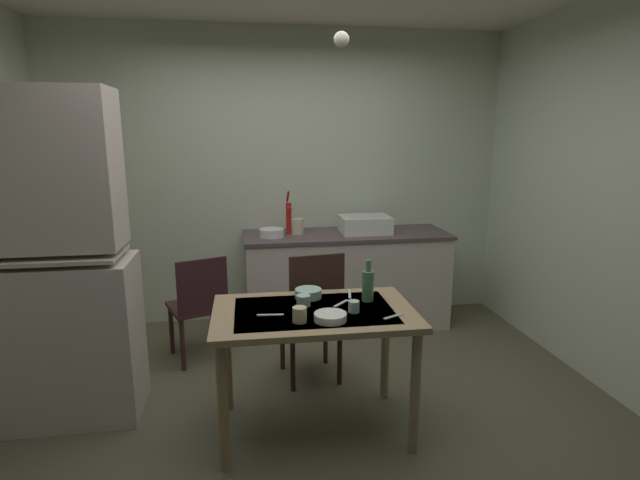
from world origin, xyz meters
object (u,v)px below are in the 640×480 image
Objects in this scene: glass_bottle at (368,285)px; serving_bowl_wide at (308,293)px; chair_by_counter at (199,305)px; hand_pump at (289,215)px; hutch_cabinet at (45,272)px; teacup_cream at (300,315)px; dining_table at (314,327)px; chair_far_side at (313,316)px; sink_basin at (365,224)px; mixing_bowl_counter at (272,233)px.

serving_bowl_wide is at bearing 161.93° from glass_bottle.
hand_pump is at bearing 38.13° from chair_by_counter.
hand_pump is (1.58, 1.25, 0.09)m from hutch_cabinet.
serving_bowl_wide is 1.96× the size of teacup_cream.
hutch_cabinet reaches higher than chair_by_counter.
dining_table is at bearing -162.58° from glass_bottle.
dining_table is 1.31m from chair_by_counter.
hand_pump is 1.13m from chair_by_counter.
glass_bottle is (0.27, -0.47, 0.37)m from chair_far_side.
hand_pump reaches higher than chair_by_counter.
chair_by_counter is at bearing 131.53° from serving_bowl_wide.
hutch_cabinet reaches higher than dining_table.
chair_far_side is 3.80× the size of glass_bottle.
hand_pump is 2.38× the size of serving_bowl_wide.
chair_far_side is 0.66m from glass_bottle.
sink_basin is 2.68× the size of serving_bowl_wide.
hand_pump is 4.67× the size of teacup_cream.
mixing_bowl_counter is at bearing 95.20° from dining_table.
teacup_cream is (-0.10, -0.17, 0.15)m from dining_table.
teacup_cream reaches higher than dining_table.
serving_bowl_wide is (0.14, -1.33, -0.11)m from mixing_bowl_counter.
chair_by_counter is (-0.74, 1.06, -0.20)m from dining_table.
dining_table is at bearing 58.13° from teacup_cream.
sink_basin is (2.27, 1.20, 0.00)m from hutch_cabinet.
sink_basin reaches higher than mixing_bowl_counter.
sink_basin is at bearing 76.62° from glass_bottle.
serving_bowl_wide is 0.64× the size of glass_bottle.
hutch_cabinet is 5.17× the size of hand_pump.
hand_pump is at bearing 30.71° from mixing_bowl_counter.
hutch_cabinet is 12.29× the size of serving_bowl_wide.
sink_basin and glass_bottle have the same top height.
serving_bowl_wide is at bearing -6.70° from hutch_cabinet.
dining_table is at bearing -97.51° from chair_far_side.
sink_basin reaches higher than chair_far_side.
hand_pump is 1.84m from teacup_cream.
teacup_cream is at bearing -62.37° from chair_by_counter.
chair_by_counter is (-0.82, 0.47, -0.04)m from chair_far_side.
serving_bowl_wide is at bearing -90.88° from hand_pump.
mixing_bowl_counter is at bearing -176.61° from sink_basin.
hand_pump is at bearing 176.21° from sink_basin.
sink_basin is 1.73× the size of glass_bottle.
chair_far_side is 0.95m from chair_by_counter.
serving_bowl_wide is (-0.02, -1.43, -0.25)m from hand_pump.
mixing_bowl_counter is (-0.16, -0.10, -0.13)m from hand_pump.
dining_table is (-0.02, -1.65, -0.38)m from hand_pump.
hand_pump is 1.20m from chair_far_side.
sink_basin is 0.69m from hand_pump.
hand_pump reaches higher than teacup_cream.
teacup_cream is at bearing -104.42° from serving_bowl_wide.
glass_bottle is (1.09, -0.95, 0.41)m from chair_by_counter.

